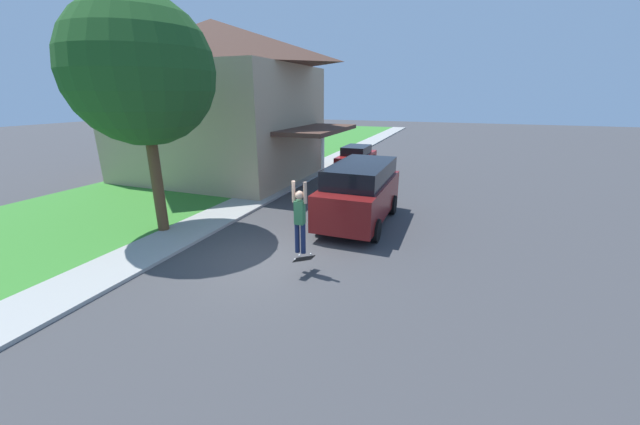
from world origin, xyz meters
TOP-DOWN VIEW (x-y plane):
  - ground_plane at (0.00, 0.00)m, footprint 120.00×120.00m
  - lawn at (-8.00, 6.00)m, footprint 10.00×80.00m
  - sidewalk at (-3.60, 6.00)m, footprint 1.80×80.00m
  - house at (-7.82, 9.02)m, footprint 12.31×8.84m
  - lawn_tree_near at (-4.44, 0.76)m, footprint 4.45×4.45m
  - suv_parked at (1.66, 4.13)m, footprint 2.17×4.93m
  - car_down_street at (-1.46, 14.94)m, footprint 1.87×4.46m
  - skateboarder at (1.21, -0.19)m, footprint 0.41×0.23m
  - skateboard at (1.35, -0.27)m, footprint 0.37×0.71m

SIDE VIEW (x-z plane):
  - ground_plane at x=0.00m, z-range 0.00..0.00m
  - lawn at x=-8.00m, z-range 0.00..0.08m
  - sidewalk at x=-3.60m, z-range 0.00..0.10m
  - skateboard at x=1.35m, z-range 0.25..0.62m
  - car_down_street at x=-1.46m, z-range -0.03..1.33m
  - suv_parked at x=1.66m, z-range 0.09..2.31m
  - skateboarder at x=1.21m, z-range 0.58..2.52m
  - house at x=-7.82m, z-range 0.22..8.44m
  - lawn_tree_near at x=-4.44m, z-range 1.52..8.89m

